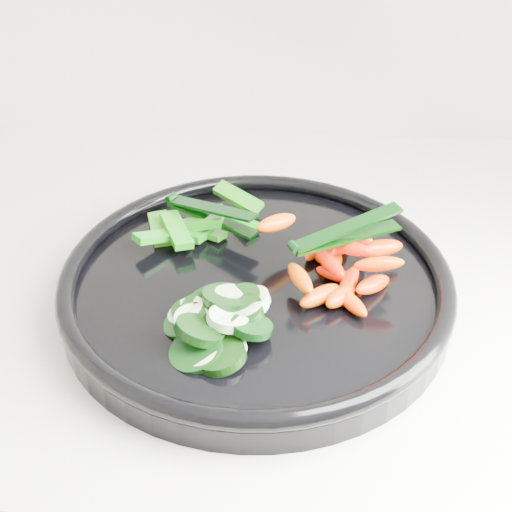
{
  "coord_description": "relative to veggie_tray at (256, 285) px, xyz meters",
  "views": [
    {
      "loc": [
        -0.48,
        1.1,
        1.37
      ],
      "look_at": [
        -0.51,
        1.63,
        0.99
      ],
      "focal_mm": 50.0,
      "sensor_mm": 36.0,
      "label": 1
    }
  ],
  "objects": [
    {
      "name": "veggie_tray",
      "position": [
        0.0,
        0.0,
        0.0
      ],
      "size": [
        0.42,
        0.42,
        0.04
      ],
      "color": "black",
      "rests_on": "counter"
    },
    {
      "name": "tong_pepper",
      "position": [
        -0.05,
        0.08,
        0.03
      ],
      "size": [
        0.1,
        0.07,
        0.02
      ],
      "color": "black",
      "rests_on": "pepper_pile"
    },
    {
      "name": "cucumber_pile",
      "position": [
        -0.03,
        -0.07,
        0.01
      ],
      "size": [
        0.11,
        0.13,
        0.04
      ],
      "color": "black",
      "rests_on": "veggie_tray"
    },
    {
      "name": "tong_carrot",
      "position": [
        0.08,
        0.01,
        0.05
      ],
      "size": [
        0.11,
        0.06,
        0.02
      ],
      "color": "black",
      "rests_on": "carrot_pile"
    },
    {
      "name": "carrot_pile",
      "position": [
        0.08,
        0.01,
        0.02
      ],
      "size": [
        0.15,
        0.15,
        0.05
      ],
      "color": "#F34400",
      "rests_on": "veggie_tray"
    },
    {
      "name": "pepper_pile",
      "position": [
        -0.07,
        0.08,
        0.01
      ],
      "size": [
        0.13,
        0.13,
        0.04
      ],
      "color": "#0A6B11",
      "rests_on": "veggie_tray"
    }
  ]
}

